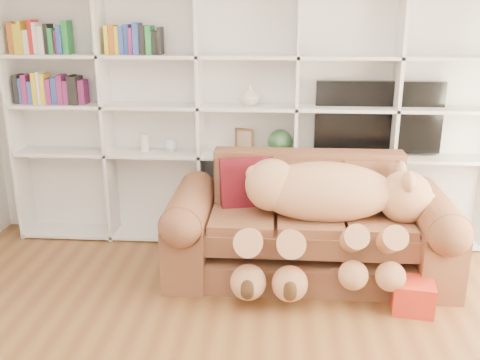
# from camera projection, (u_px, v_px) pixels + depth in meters

# --- Properties ---
(wall_back) EXTENTS (5.00, 0.02, 2.70)m
(wall_back) POSITION_uv_depth(u_px,v_px,m) (249.00, 98.00, 5.04)
(wall_back) COLOR white
(wall_back) RESTS_ON floor
(bookshelf) EXTENTS (4.43, 0.35, 2.40)m
(bookshelf) POSITION_uv_depth(u_px,v_px,m) (222.00, 105.00, 4.94)
(bookshelf) COLOR white
(bookshelf) RESTS_ON floor
(sofa) EXTENTS (2.32, 1.00, 0.98)m
(sofa) POSITION_uv_depth(u_px,v_px,m) (308.00, 231.00, 4.49)
(sofa) COLOR brown
(sofa) RESTS_ON floor
(teddy_bear) EXTENTS (1.63, 0.92, 0.95)m
(teddy_bear) POSITION_uv_depth(u_px,v_px,m) (326.00, 206.00, 4.21)
(teddy_bear) COLOR tan
(teddy_bear) RESTS_ON sofa
(throw_pillow) EXTENTS (0.50, 0.35, 0.48)m
(throw_pillow) POSITION_uv_depth(u_px,v_px,m) (247.00, 184.00, 4.57)
(throw_pillow) COLOR #540E10
(throw_pillow) RESTS_ON sofa
(gift_box) EXTENTS (0.33, 0.32, 0.24)m
(gift_box) POSITION_uv_depth(u_px,v_px,m) (413.00, 296.00, 3.96)
(gift_box) COLOR red
(gift_box) RESTS_ON floor
(tv) EXTENTS (1.14, 0.18, 0.68)m
(tv) POSITION_uv_depth(u_px,v_px,m) (378.00, 119.00, 4.86)
(tv) COLOR black
(tv) RESTS_ON bookshelf
(picture_frame) EXTENTS (0.18, 0.08, 0.22)m
(picture_frame) POSITION_uv_depth(u_px,v_px,m) (244.00, 140.00, 4.96)
(picture_frame) COLOR brown
(picture_frame) RESTS_ON bookshelf
(green_vase) EXTENTS (0.23, 0.23, 0.23)m
(green_vase) POSITION_uv_depth(u_px,v_px,m) (280.00, 142.00, 4.94)
(green_vase) COLOR #2B5330
(green_vase) RESTS_ON bookshelf
(figurine_tall) EXTENTS (0.10, 0.10, 0.17)m
(figurine_tall) POSITION_uv_depth(u_px,v_px,m) (145.00, 143.00, 5.04)
(figurine_tall) COLOR silver
(figurine_tall) RESTS_ON bookshelf
(figurine_short) EXTENTS (0.07, 0.07, 0.11)m
(figurine_short) POSITION_uv_depth(u_px,v_px,m) (170.00, 146.00, 5.03)
(figurine_short) COLOR silver
(figurine_short) RESTS_ON bookshelf
(snow_globe) EXTENTS (0.12, 0.12, 0.12)m
(snow_globe) POSITION_uv_depth(u_px,v_px,m) (171.00, 145.00, 5.03)
(snow_globe) COLOR silver
(snow_globe) RESTS_ON bookshelf
(shelf_vase) EXTENTS (0.22, 0.22, 0.19)m
(shelf_vase) POSITION_uv_depth(u_px,v_px,m) (249.00, 95.00, 4.83)
(shelf_vase) COLOR beige
(shelf_vase) RESTS_ON bookshelf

